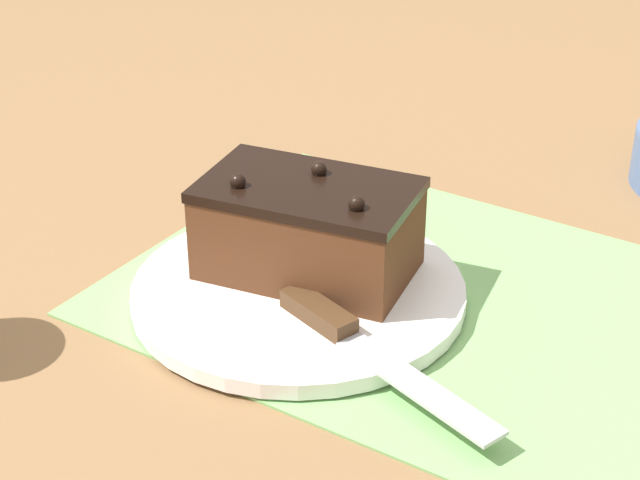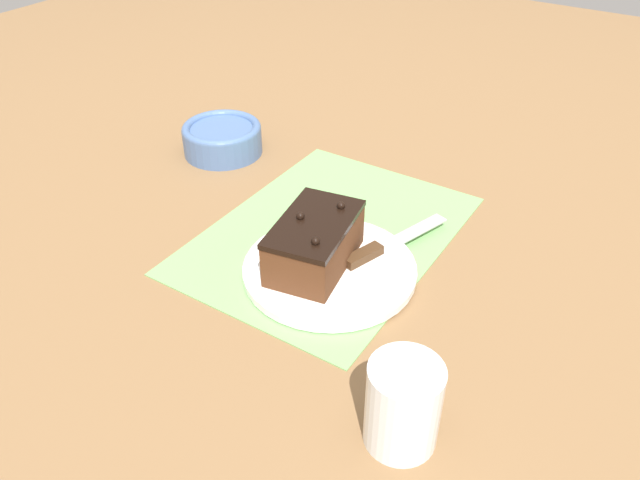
# 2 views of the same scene
# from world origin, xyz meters

# --- Properties ---
(ground_plane) EXTENTS (3.00, 3.00, 0.00)m
(ground_plane) POSITION_xyz_m (0.00, 0.00, 0.00)
(ground_plane) COLOR olive
(placemat_woven) EXTENTS (0.46, 0.34, 0.00)m
(placemat_woven) POSITION_xyz_m (0.00, 0.00, 0.00)
(placemat_woven) COLOR #7AB266
(placemat_woven) RESTS_ON ground_plane
(cake_plate) EXTENTS (0.25, 0.25, 0.01)m
(cake_plate) POSITION_xyz_m (0.08, 0.05, 0.01)
(cake_plate) COLOR white
(cake_plate) RESTS_ON placemat_woven
(chocolate_cake) EXTENTS (0.17, 0.12, 0.08)m
(chocolate_cake) POSITION_xyz_m (0.09, 0.03, 0.05)
(chocolate_cake) COLOR #512D19
(chocolate_cake) RESTS_ON cake_plate
(serving_knife) EXTENTS (0.20, 0.08, 0.01)m
(serving_knife) POSITION_xyz_m (0.01, 0.10, 0.02)
(serving_knife) COLOR #472D19
(serving_knife) RESTS_ON cake_plate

